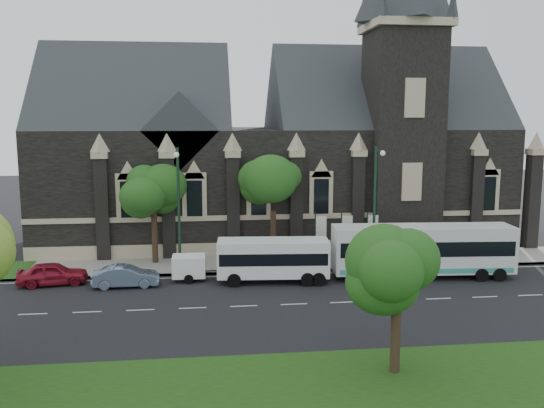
{
  "coord_description": "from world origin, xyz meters",
  "views": [
    {
      "loc": [
        -2.1,
        -32.49,
        11.11
      ],
      "look_at": [
        2.38,
        6.0,
        5.15
      ],
      "focal_mm": 37.83,
      "sensor_mm": 36.0,
      "label": 1
    }
  ],
  "objects": [
    {
      "name": "tour_coach",
      "position": [
        12.77,
        4.78,
        1.97
      ],
      "size": [
        12.56,
        3.53,
        3.62
      ],
      "rotation": [
        0.0,
        0.0,
        -0.07
      ],
      "color": "silver",
      "rests_on": "ground"
    },
    {
      "name": "banner_flag_center",
      "position": [
        8.29,
        9.0,
        2.38
      ],
      "size": [
        0.9,
        0.1,
        4.0
      ],
      "color": "#163120",
      "rests_on": "ground"
    },
    {
      "name": "box_trailer",
      "position": [
        -3.35,
        5.85,
        0.97
      ],
      "size": [
        3.22,
        1.89,
        1.72
      ],
      "rotation": [
        0.0,
        0.0,
        -0.01
      ],
      "color": "white",
      "rests_on": "ground"
    },
    {
      "name": "tree_park_east",
      "position": [
        6.18,
        -9.32,
        4.62
      ],
      "size": [
        3.4,
        3.4,
        6.28
      ],
      "color": "black",
      "rests_on": "ground"
    },
    {
      "name": "museum",
      "position": [
        5.12,
        18.78,
        8.17
      ],
      "size": [
        40.0,
        17.7,
        29.9
      ],
      "color": "black",
      "rests_on": "ground"
    },
    {
      "name": "street_lamp_mid",
      "position": [
        -4.0,
        7.09,
        5.11
      ],
      "size": [
        0.36,
        1.88,
        9.0
      ],
      "color": "#163120",
      "rests_on": "ground"
    },
    {
      "name": "tree_walk_left",
      "position": [
        -5.8,
        10.7,
        5.73
      ],
      "size": [
        3.91,
        3.91,
        7.64
      ],
      "color": "black",
      "rests_on": "ground"
    },
    {
      "name": "banner_flag_right",
      "position": [
        10.29,
        9.0,
        2.38
      ],
      "size": [
        0.9,
        0.1,
        4.0
      ],
      "color": "#163120",
      "rests_on": "ground"
    },
    {
      "name": "banner_flag_left",
      "position": [
        6.29,
        9.0,
        2.38
      ],
      "size": [
        0.9,
        0.1,
        4.0
      ],
      "color": "#163120",
      "rests_on": "ground"
    },
    {
      "name": "street_lamp_near",
      "position": [
        10.0,
        7.09,
        5.11
      ],
      "size": [
        0.36,
        1.88,
        9.0
      ],
      "color": "#163120",
      "rests_on": "ground"
    },
    {
      "name": "shuttle_bus",
      "position": [
        2.34,
        4.88,
        1.66
      ],
      "size": [
        7.61,
        3.11,
        2.88
      ],
      "rotation": [
        0.0,
        0.0,
        -0.08
      ],
      "color": "white",
      "rests_on": "ground"
    },
    {
      "name": "ground",
      "position": [
        0.0,
        0.0,
        0.0
      ],
      "size": [
        160.0,
        160.0,
        0.0
      ],
      "primitive_type": "plane",
      "color": "black",
      "rests_on": "ground"
    },
    {
      "name": "car_far_red",
      "position": [
        -12.33,
        5.84,
        0.76
      ],
      "size": [
        4.69,
        2.4,
        1.53
      ],
      "primitive_type": "imported",
      "rotation": [
        0.0,
        0.0,
        1.71
      ],
      "color": "maroon",
      "rests_on": "ground"
    },
    {
      "name": "sedan",
      "position": [
        -7.44,
        4.81,
        0.71
      ],
      "size": [
        4.36,
        1.69,
        1.41
      ],
      "primitive_type": "imported",
      "rotation": [
        0.0,
        0.0,
        1.62
      ],
      "color": "slate",
      "rests_on": "ground"
    },
    {
      "name": "sidewalk",
      "position": [
        0.0,
        9.5,
        0.07
      ],
      "size": [
        80.0,
        5.0,
        0.15
      ],
      "primitive_type": "cube",
      "color": "#9B968D",
      "rests_on": "ground"
    },
    {
      "name": "tree_walk_right",
      "position": [
        3.21,
        10.71,
        5.82
      ],
      "size": [
        4.08,
        4.08,
        7.8
      ],
      "color": "black",
      "rests_on": "ground"
    }
  ]
}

